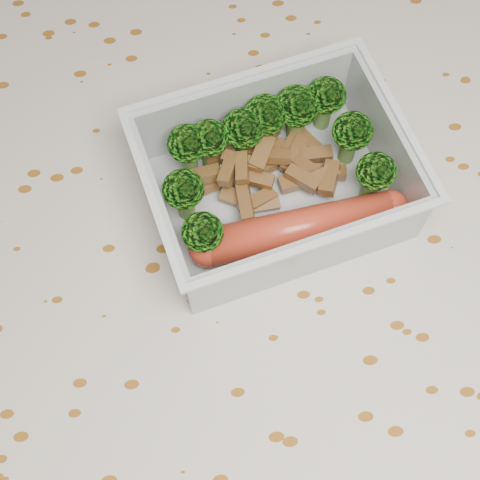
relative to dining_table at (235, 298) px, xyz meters
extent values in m
plane|color=olive|center=(0.00, 0.00, -0.67)|extent=(4.00, 4.00, 0.00)
cube|color=brown|center=(0.00, 0.00, 0.06)|extent=(1.40, 0.90, 0.04)
cube|color=beige|center=(0.00, 0.00, 0.09)|extent=(1.46, 0.96, 0.01)
cube|color=silver|center=(0.03, 0.04, 0.09)|extent=(0.19, 0.16, 0.00)
cube|color=silver|center=(0.02, 0.10, 0.12)|extent=(0.16, 0.04, 0.05)
cube|color=silver|center=(0.05, -0.02, 0.12)|extent=(0.16, 0.04, 0.05)
cube|color=silver|center=(0.11, 0.06, 0.12)|extent=(0.03, 0.11, 0.05)
cube|color=silver|center=(-0.04, 0.02, 0.12)|extent=(0.03, 0.11, 0.05)
cube|color=silver|center=(0.02, 0.10, 0.15)|extent=(0.17, 0.05, 0.00)
cube|color=silver|center=(0.05, -0.02, 0.15)|extent=(0.17, 0.05, 0.00)
cube|color=silver|center=(0.11, 0.06, 0.15)|extent=(0.03, 0.12, 0.00)
cube|color=silver|center=(-0.05, 0.02, 0.15)|extent=(0.03, 0.12, 0.00)
cylinder|color=#608C3F|center=(-0.02, 0.07, 0.11)|extent=(0.01, 0.01, 0.03)
ellipsoid|color=#3C8D17|center=(-0.02, 0.07, 0.13)|extent=(0.03, 0.03, 0.02)
cylinder|color=#608C3F|center=(-0.01, 0.07, 0.11)|extent=(0.01, 0.01, 0.03)
ellipsoid|color=#3C8D17|center=(-0.01, 0.07, 0.13)|extent=(0.03, 0.03, 0.02)
cylinder|color=#608C3F|center=(0.01, 0.08, 0.11)|extent=(0.01, 0.01, 0.02)
ellipsoid|color=#3C8D17|center=(0.01, 0.08, 0.13)|extent=(0.03, 0.03, 0.03)
cylinder|color=#608C3F|center=(0.03, 0.09, 0.10)|extent=(0.01, 0.01, 0.02)
ellipsoid|color=#3C8D17|center=(0.03, 0.09, 0.13)|extent=(0.03, 0.03, 0.03)
cylinder|color=#608C3F|center=(0.05, 0.09, 0.10)|extent=(0.01, 0.01, 0.02)
ellipsoid|color=#3C8D17|center=(0.05, 0.09, 0.13)|extent=(0.03, 0.03, 0.03)
cylinder|color=#608C3F|center=(0.08, 0.10, 0.11)|extent=(0.01, 0.01, 0.03)
ellipsoid|color=#3C8D17|center=(0.08, 0.10, 0.13)|extent=(0.03, 0.03, 0.02)
cylinder|color=#608C3F|center=(-0.03, 0.03, 0.11)|extent=(0.01, 0.01, 0.03)
ellipsoid|color=#3C8D17|center=(-0.03, 0.03, 0.13)|extent=(0.03, 0.03, 0.02)
cylinder|color=#608C3F|center=(0.09, 0.07, 0.11)|extent=(0.01, 0.01, 0.02)
ellipsoid|color=#3C8D17|center=(0.09, 0.07, 0.13)|extent=(0.03, 0.03, 0.02)
cylinder|color=#608C3F|center=(-0.02, 0.00, 0.11)|extent=(0.01, 0.01, 0.03)
ellipsoid|color=#3C8D17|center=(-0.02, 0.00, 0.13)|extent=(0.03, 0.03, 0.02)
cylinder|color=#608C3F|center=(0.10, 0.03, 0.11)|extent=(0.01, 0.01, 0.03)
ellipsoid|color=#3C8D17|center=(0.10, 0.03, 0.13)|extent=(0.03, 0.03, 0.02)
cube|color=brown|center=(0.01, 0.03, 0.11)|extent=(0.01, 0.03, 0.01)
cube|color=brown|center=(0.03, 0.06, 0.10)|extent=(0.02, 0.02, 0.01)
cube|color=brown|center=(0.06, 0.08, 0.10)|extent=(0.02, 0.02, 0.01)
cube|color=brown|center=(0.01, 0.04, 0.10)|extent=(0.03, 0.02, 0.01)
cube|color=brown|center=(0.07, 0.07, 0.10)|extent=(0.02, 0.01, 0.01)
cube|color=brown|center=(0.03, 0.06, 0.10)|extent=(0.03, 0.02, 0.01)
cube|color=brown|center=(0.06, 0.06, 0.10)|extent=(0.02, 0.02, 0.01)
cube|color=brown|center=(0.03, 0.08, 0.11)|extent=(0.03, 0.03, 0.01)
cube|color=brown|center=(0.01, 0.06, 0.12)|extent=(0.03, 0.02, 0.01)
cube|color=brown|center=(0.05, 0.05, 0.10)|extent=(0.03, 0.02, 0.01)
cube|color=brown|center=(0.03, 0.06, 0.12)|extent=(0.02, 0.03, 0.01)
cube|color=brown|center=(0.05, 0.07, 0.10)|extent=(0.02, 0.02, 0.01)
cube|color=brown|center=(0.07, 0.05, 0.11)|extent=(0.02, 0.02, 0.01)
cube|color=brown|center=(0.05, 0.07, 0.10)|extent=(0.03, 0.03, 0.01)
cube|color=brown|center=(0.02, 0.05, 0.11)|extent=(0.02, 0.02, 0.01)
cube|color=brown|center=(0.00, 0.07, 0.11)|extent=(0.02, 0.01, 0.01)
cube|color=brown|center=(0.05, 0.04, 0.11)|extent=(0.02, 0.02, 0.01)
cube|color=brown|center=(0.06, 0.05, 0.10)|extent=(0.03, 0.03, 0.01)
cube|color=brown|center=(0.01, 0.05, 0.12)|extent=(0.01, 0.02, 0.01)
cube|color=brown|center=(0.04, 0.07, 0.10)|extent=(0.02, 0.02, 0.01)
cube|color=brown|center=(0.04, 0.06, 0.11)|extent=(0.02, 0.01, 0.01)
cube|color=brown|center=(0.02, 0.03, 0.10)|extent=(0.03, 0.02, 0.01)
cube|color=brown|center=(0.02, 0.06, 0.11)|extent=(0.02, 0.02, 0.01)
cube|color=brown|center=(0.07, 0.04, 0.11)|extent=(0.02, 0.03, 0.01)
cube|color=brown|center=(-0.01, 0.05, 0.11)|extent=(0.02, 0.01, 0.01)
cube|color=brown|center=(0.05, 0.08, 0.10)|extent=(0.02, 0.02, 0.01)
cube|color=brown|center=(0.02, 0.03, 0.10)|extent=(0.02, 0.01, 0.01)
cube|color=brown|center=(0.07, 0.05, 0.10)|extent=(0.03, 0.01, 0.01)
cube|color=brown|center=(0.05, 0.07, 0.10)|extent=(0.02, 0.02, 0.01)
cube|color=brown|center=(0.00, 0.05, 0.12)|extent=(0.02, 0.02, 0.01)
cube|color=brown|center=(-0.01, 0.05, 0.10)|extent=(0.03, 0.02, 0.01)
cylinder|color=#BE3721|center=(0.04, 0.01, 0.11)|extent=(0.13, 0.04, 0.03)
sphere|color=#BE3721|center=(0.11, 0.01, 0.11)|extent=(0.03, 0.03, 0.03)
sphere|color=#BE3721|center=(-0.02, 0.00, 0.11)|extent=(0.03, 0.03, 0.03)
camera|label=1|loc=(-0.02, -0.17, 0.51)|focal=50.00mm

